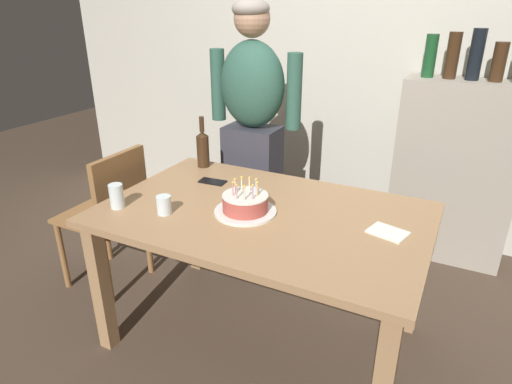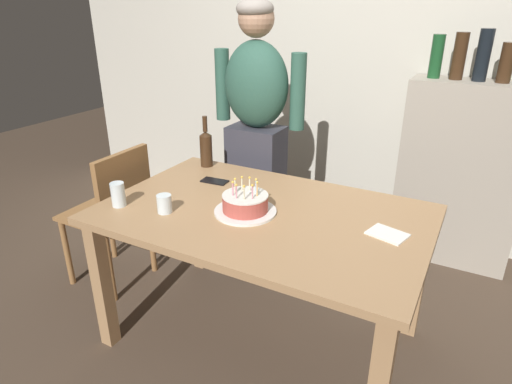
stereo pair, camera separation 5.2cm
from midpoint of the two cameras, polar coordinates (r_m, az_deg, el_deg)
The scene contains 12 objects.
ground_plane at distance 2.44m, azimuth 0.17°, elevation -18.33°, with size 10.00×10.00×0.00m, color #47382B.
back_wall at distance 3.30m, azimuth 12.93°, elevation 17.22°, with size 5.20×0.10×2.60m, color beige.
dining_table at distance 2.07m, azimuth 0.19°, elevation -4.94°, with size 1.50×0.96×0.74m.
birthday_cake at distance 1.99m, azimuth -2.16°, elevation -1.65°, with size 0.29×0.29×0.16m.
water_glass_near at distance 2.04m, azimuth -12.71°, elevation -1.66°, with size 0.07×0.07×0.09m, color silver.
water_glass_far at distance 2.15m, azimuth -18.49°, elevation -0.52°, with size 0.07×0.07×0.12m, color silver.
wine_bottle at distance 2.57m, azimuth -7.57°, elevation 5.75°, with size 0.07×0.07×0.30m.
cell_phone at distance 2.36m, azimuth -6.35°, elevation 1.36°, with size 0.14×0.07×0.01m, color black.
napkin_stack at distance 1.91m, azimuth 16.18°, elevation -5.10°, with size 0.15×0.12×0.01m, color white.
person_man_bearded at distance 2.76m, azimuth -1.01°, elevation 7.60°, with size 0.61×0.27×1.66m.
dining_chair at distance 2.70m, azimuth -18.97°, elevation -2.16°, with size 0.42×0.42×0.87m.
shelf_cabinet at distance 3.13m, azimuth 24.08°, elevation 2.60°, with size 0.75×0.30×1.50m.
Camera 1 is at (0.79, -1.64, 1.63)m, focal length 30.48 mm.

